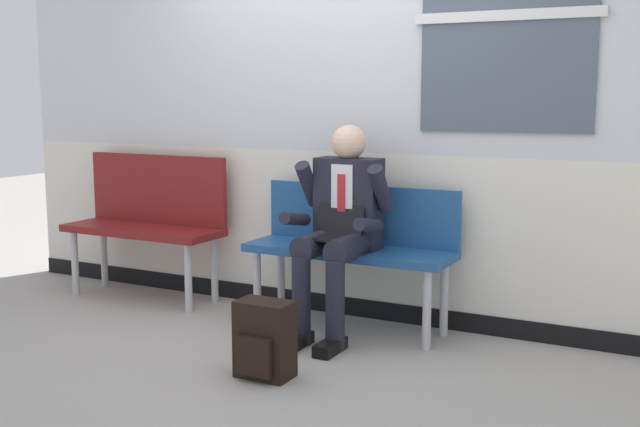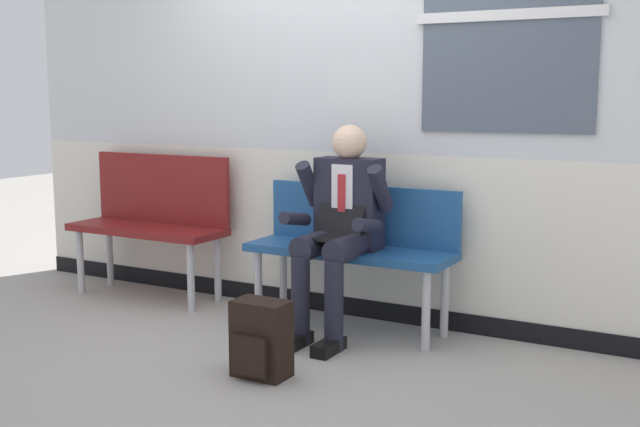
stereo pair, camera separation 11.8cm
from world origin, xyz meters
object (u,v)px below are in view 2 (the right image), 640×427
object	(u,v)px
backpack	(261,340)
person_seated	(339,224)
bench_with_person	(354,241)
bench_empty	(153,214)

from	to	relation	value
backpack	person_seated	bearing A→B (deg)	88.73
bench_with_person	backpack	size ratio (longest dim) A/B	3.23
bench_with_person	backpack	xyz separation A→B (m)	(-0.02, -1.03, -0.35)
bench_with_person	backpack	bearing A→B (deg)	-91.03
bench_empty	backpack	world-z (taller)	bench_empty
bench_empty	backpack	distance (m)	1.95
bench_with_person	bench_empty	world-z (taller)	bench_empty
bench_with_person	bench_empty	size ratio (longest dim) A/B	1.10
person_seated	backpack	size ratio (longest dim) A/B	3.15
bench_with_person	person_seated	distance (m)	0.24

